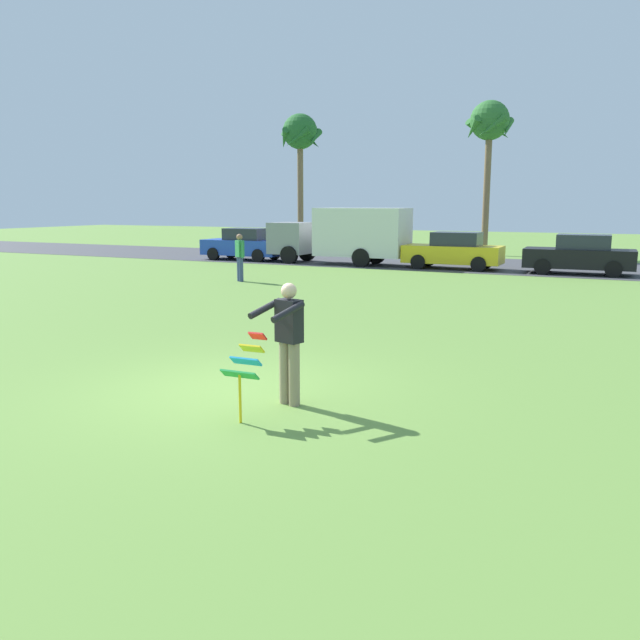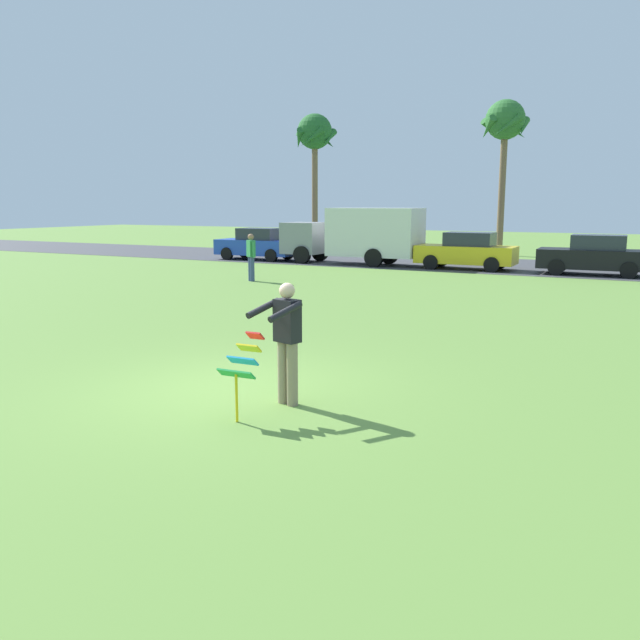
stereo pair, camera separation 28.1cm
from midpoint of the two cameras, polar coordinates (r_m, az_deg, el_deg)
The scene contains 11 objects.
ground_plane at distance 10.03m, azimuth -6.98°, elevation -6.07°, with size 120.00×120.00×0.00m, color olive.
road_strip at distance 30.90m, azimuth 16.89°, elevation 4.58°, with size 120.00×8.00×0.01m, color #424247.
person_kite_flyer at distance 8.99m, azimuth -2.09°, elevation -1.65°, with size 0.67×0.75×1.73m.
kite_held at distance 8.48m, azimuth -5.89°, elevation -3.84°, with size 0.52×0.64×1.12m.
parked_car_blue at distance 33.06m, azimuth -5.26°, elevation 6.65°, with size 4.21×1.86×1.60m.
parked_truck_grey_van at distance 30.42m, azimuth 3.70°, elevation 7.57°, with size 6.73×2.19×2.62m.
parked_car_yellow at distance 28.81m, azimuth 13.10°, elevation 5.91°, with size 4.21×1.85×1.60m.
parked_car_black at distance 28.02m, azimuth 23.35°, elevation 5.23°, with size 4.25×1.93×1.60m.
palm_tree_left_near at distance 40.54m, azimuth -0.26°, elevation 15.83°, with size 2.58×2.71×8.16m.
palm_tree_right_near at distance 37.40m, azimuth 16.24°, elevation 16.09°, with size 2.58×2.71×8.29m.
person_walker_near at distance 23.84m, azimuth -5.77°, elevation 5.67°, with size 0.48×0.39×1.73m.
Camera 2 is at (5.55, -7.90, 2.80)m, focal length 36.24 mm.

